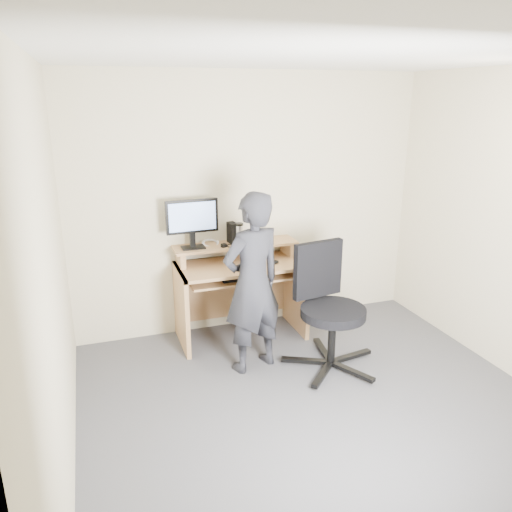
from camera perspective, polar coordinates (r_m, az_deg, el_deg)
ground at (r=3.92m, az=7.86°, el=-17.71°), size 3.50×3.50×0.00m
back_wall at (r=4.91m, az=-0.64°, el=5.91°), size 3.50×0.02×2.50m
ceiling at (r=3.20m, az=9.87°, el=21.80°), size 3.50×3.50×0.02m
desk at (r=4.85m, az=-2.04°, el=-2.91°), size 1.20×0.60×0.91m
monitor at (r=4.61m, az=-7.31°, el=4.17°), size 0.49×0.14×0.46m
external_drive at (r=4.80m, az=-2.70°, el=2.66°), size 0.09×0.14×0.20m
travel_mug at (r=4.78m, az=-1.94°, el=2.48°), size 0.09×0.09×0.18m
smartphone at (r=4.86m, az=0.66°, el=1.69°), size 0.07×0.13×0.01m
charger at (r=4.69m, az=-3.70°, el=1.21°), size 0.06×0.05×0.03m
headphones at (r=4.80m, az=-5.24°, el=1.46°), size 0.18×0.18×0.06m
keyboard at (r=4.66m, az=-1.38°, el=-2.23°), size 0.47×0.22×0.03m
mouse at (r=4.71m, az=2.05°, el=-0.70°), size 0.10×0.07×0.04m
office_chair at (r=4.33m, az=8.18°, el=-5.33°), size 0.83×0.83×1.05m
person at (r=4.15m, az=-0.39°, el=-3.16°), size 0.65×0.53×1.55m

